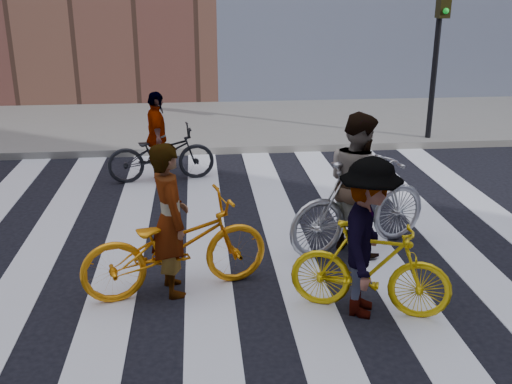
{
  "coord_description": "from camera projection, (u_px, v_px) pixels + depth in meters",
  "views": [
    {
      "loc": [
        -0.62,
        -6.93,
        3.36
      ],
      "look_at": [
        0.1,
        0.3,
        0.81
      ],
      "focal_mm": 42.0,
      "sensor_mm": 36.0,
      "label": 1
    }
  ],
  "objects": [
    {
      "name": "traffic_signal",
      "position": [
        439.0,
        38.0,
        12.33
      ],
      "size": [
        0.22,
        0.42,
        3.33
      ],
      "color": "black",
      "rests_on": "ground"
    },
    {
      "name": "rider_left",
      "position": [
        170.0,
        220.0,
        6.62
      ],
      "size": [
        0.57,
        0.73,
        1.76
      ],
      "primitive_type": "imported",
      "rotation": [
        0.0,
        0.0,
        1.84
      ],
      "color": "slate",
      "rests_on": "ground"
    },
    {
      "name": "rider_rear",
      "position": [
        157.0,
        137.0,
        10.48
      ],
      "size": [
        0.51,
        0.98,
        1.6
      ],
      "primitive_type": "imported",
      "rotation": [
        0.0,
        0.0,
        1.7
      ],
      "color": "slate",
      "rests_on": "ground"
    },
    {
      "name": "rider_mid",
      "position": [
        357.0,
        183.0,
        7.68
      ],
      "size": [
        0.97,
        1.09,
        1.85
      ],
      "primitive_type": "imported",
      "rotation": [
        0.0,
        0.0,
        1.92
      ],
      "color": "slate",
      "rests_on": "ground"
    },
    {
      "name": "bike_yellow_left",
      "position": [
        176.0,
        246.0,
        6.73
      ],
      "size": [
        2.26,
        1.28,
        1.12
      ],
      "primitive_type": "imported",
      "rotation": [
        0.0,
        0.0,
        1.84
      ],
      "color": "orange",
      "rests_on": "ground"
    },
    {
      "name": "ground",
      "position": [
        250.0,
        259.0,
        7.67
      ],
      "size": [
        100.0,
        100.0,
        0.0
      ],
      "primitive_type": "plane",
      "color": "black",
      "rests_on": "ground"
    },
    {
      "name": "bike_yellow_right",
      "position": [
        370.0,
        269.0,
        6.3
      ],
      "size": [
        1.76,
        1.06,
        1.02
      ],
      "primitive_type": "imported",
      "rotation": [
        0.0,
        0.0,
        1.2
      ],
      "color": "yellow",
      "rests_on": "ground"
    },
    {
      "name": "bike_dark_rear",
      "position": [
        161.0,
        154.0,
        10.58
      ],
      "size": [
        1.95,
        0.9,
        0.99
      ],
      "primitive_type": "imported",
      "rotation": [
        0.0,
        0.0,
        1.7
      ],
      "color": "black",
      "rests_on": "ground"
    },
    {
      "name": "rider_right",
      "position": [
        367.0,
        238.0,
        6.18
      ],
      "size": [
        1.0,
        1.27,
        1.72
      ],
      "primitive_type": "imported",
      "rotation": [
        0.0,
        0.0,
        1.2
      ],
      "color": "slate",
      "rests_on": "ground"
    },
    {
      "name": "sidewalk_far",
      "position": [
        223.0,
        124.0,
        14.69
      ],
      "size": [
        100.0,
        5.0,
        0.15
      ],
      "primitive_type": "cube",
      "color": "slate",
      "rests_on": "ground"
    },
    {
      "name": "zebra_crosswalk",
      "position": [
        250.0,
        259.0,
        7.67
      ],
      "size": [
        8.25,
        10.0,
        0.01
      ],
      "color": "silver",
      "rests_on": "ground"
    },
    {
      "name": "bike_silver_mid",
      "position": [
        360.0,
        204.0,
        7.79
      ],
      "size": [
        2.17,
        1.28,
        1.26
      ],
      "primitive_type": "imported",
      "rotation": [
        0.0,
        0.0,
        1.92
      ],
      "color": "#A5A7AE",
      "rests_on": "ground"
    }
  ]
}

